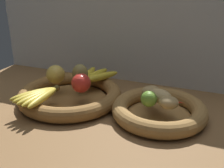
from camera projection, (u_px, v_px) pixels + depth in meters
ground_plane at (116, 113)px, 96.64cm from camera, size 140.00×90.00×3.00cm
back_wall at (143, 19)px, 111.64cm from camera, size 140.00×3.00×55.00cm
fruit_bowl_left at (70, 95)px, 101.84cm from camera, size 38.83×38.83×5.37cm
fruit_bowl_right at (159, 110)px, 90.01cm from camera, size 31.83×31.83×5.37cm
apple_red_right at (81, 83)px, 95.60cm from camera, size 6.99×6.99×6.99cm
apple_golden_left at (56, 74)px, 103.58cm from camera, size 7.24×7.24×7.24cm
pear_brown at (80, 74)px, 103.80cm from camera, size 8.24×8.24×7.64cm
banana_bunch_front at (39, 95)px, 90.89cm from camera, size 11.66×17.97×2.61cm
banana_bunch_back at (95, 75)px, 108.79cm from camera, size 14.31×18.20×2.90cm
potato_small at (169, 103)px, 84.03cm from camera, size 7.53×6.80×4.11cm
potato_oblong at (151, 92)px, 92.11cm from camera, size 8.31×7.90×4.10cm
potato_large at (160, 96)px, 88.07cm from camera, size 9.47×7.64×4.68cm
lime_near at (149, 99)px, 85.34cm from camera, size 5.24×5.24×5.24cm
chili_pepper at (167, 100)px, 87.76cm from camera, size 12.01×2.74×2.33cm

